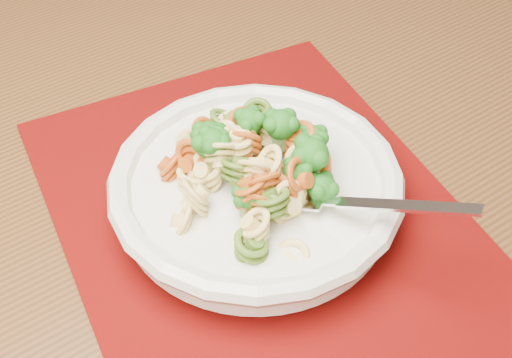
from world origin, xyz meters
The scene contains 5 objects.
dining_table centered at (-0.04, 0.67, 0.62)m, with size 1.57×1.27×0.72m.
placemat centered at (-0.14, 0.59, 0.72)m, with size 0.42×0.33×0.00m, color #580403.
pasta_bowl centered at (-0.15, 0.59, 0.75)m, with size 0.25×0.25×0.05m.
pasta_broccoli_heap centered at (-0.15, 0.59, 0.77)m, with size 0.21×0.21×0.06m, color #D2C567, non-canonical shape.
fork centered at (-0.10, 0.59, 0.77)m, with size 0.19×0.02×0.01m, color silver, non-canonical shape.
Camera 1 is at (0.09, 0.25, 1.18)m, focal length 50.00 mm.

